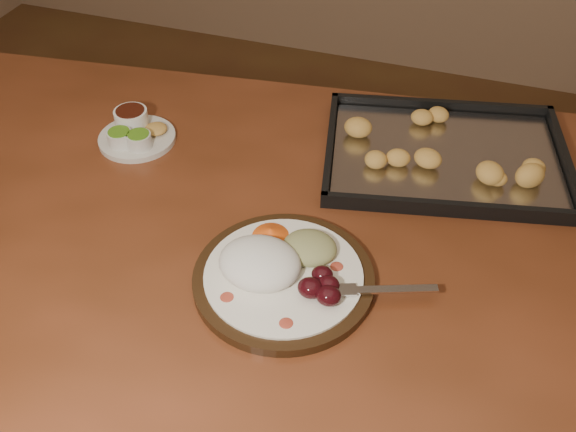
% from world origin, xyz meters
% --- Properties ---
extents(dining_table, '(1.60, 1.08, 0.75)m').
position_xyz_m(dining_table, '(0.12, 0.05, 0.65)').
color(dining_table, brown).
rests_on(dining_table, ground).
extents(dinner_plate, '(0.37, 0.28, 0.06)m').
position_xyz_m(dinner_plate, '(0.20, -0.06, 0.77)').
color(dinner_plate, black).
rests_on(dinner_plate, dining_table).
extents(condiment_saucer, '(0.15, 0.15, 0.05)m').
position_xyz_m(condiment_saucer, '(-0.19, 0.20, 0.77)').
color(condiment_saucer, beige).
rests_on(condiment_saucer, dining_table).
extents(baking_tray, '(0.51, 0.42, 0.05)m').
position_xyz_m(baking_tray, '(0.39, 0.33, 0.76)').
color(baking_tray, black).
rests_on(baking_tray, dining_table).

